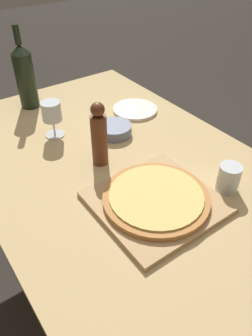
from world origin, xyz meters
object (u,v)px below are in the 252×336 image
Objects in this scene: wine_bottle at (25,76)px; small_bowl at (114,130)px; wine_glass at (52,113)px; pizza at (156,197)px; pepper_mill at (99,136)px.

wine_bottle is 0.51m from small_bowl.
wine_glass is at bearing 146.52° from small_bowl.
wine_glass is 0.27m from small_bowl.
pepper_mill is at bearing 94.97° from pizza.
wine_bottle is 2.57× the size of small_bowl.
small_bowl is at bearing 41.19° from pepper_mill.
pizza is 0.45m from small_bowl.
pizza is at bearing -86.03° from wine_bottle.
wine_bottle is (-0.06, 0.88, 0.12)m from pizza.
pizza is 1.39× the size of pepper_mill.
wine_glass reaches higher than pizza.
wine_bottle reaches higher than wine_glass.
wine_glass is 1.04× the size of small_bowl.
wine_glass is (-0.02, -0.31, -0.05)m from wine_bottle.
pizza is 0.31m from pepper_mill.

